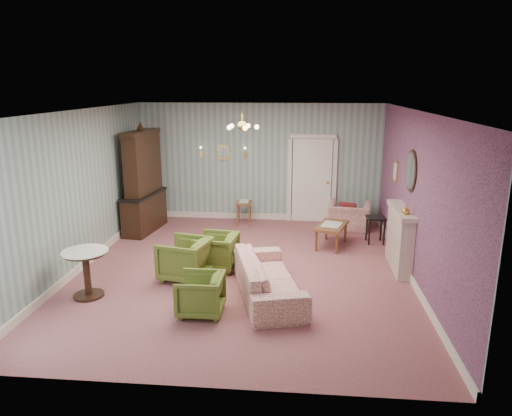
# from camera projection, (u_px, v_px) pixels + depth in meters

# --- Properties ---
(floor) EXTENTS (7.00, 7.00, 0.00)m
(floor) POSITION_uv_depth(u_px,v_px,m) (243.00, 271.00, 8.77)
(floor) COLOR #9A595D
(floor) RESTS_ON ground
(ceiling) EXTENTS (7.00, 7.00, 0.00)m
(ceiling) POSITION_uv_depth(u_px,v_px,m) (242.00, 111.00, 8.03)
(ceiling) COLOR white
(ceiling) RESTS_ON ground
(wall_back) EXTENTS (6.00, 0.00, 6.00)m
(wall_back) POSITION_uv_depth(u_px,v_px,m) (260.00, 163.00, 11.77)
(wall_back) COLOR gray
(wall_back) RESTS_ON ground
(wall_front) EXTENTS (6.00, 0.00, 6.00)m
(wall_front) POSITION_uv_depth(u_px,v_px,m) (203.00, 268.00, 5.03)
(wall_front) COLOR gray
(wall_front) RESTS_ON ground
(wall_left) EXTENTS (0.00, 7.00, 7.00)m
(wall_left) POSITION_uv_depth(u_px,v_px,m) (80.00, 191.00, 8.67)
(wall_left) COLOR gray
(wall_left) RESTS_ON ground
(wall_right) EXTENTS (0.00, 7.00, 7.00)m
(wall_right) POSITION_uv_depth(u_px,v_px,m) (416.00, 198.00, 8.13)
(wall_right) COLOR gray
(wall_right) RESTS_ON ground
(wall_right_floral) EXTENTS (0.00, 7.00, 7.00)m
(wall_right_floral) POSITION_uv_depth(u_px,v_px,m) (416.00, 198.00, 8.13)
(wall_right_floral) COLOR #C46283
(wall_right_floral) RESTS_ON ground
(door) EXTENTS (1.12, 0.12, 2.16)m
(door) POSITION_uv_depth(u_px,v_px,m) (312.00, 179.00, 11.71)
(door) COLOR white
(door) RESTS_ON floor
(olive_chair_a) EXTENTS (0.62, 0.66, 0.68)m
(olive_chair_a) POSITION_uv_depth(u_px,v_px,m) (200.00, 293.00, 7.06)
(olive_chair_a) COLOR #5C7027
(olive_chair_a) RESTS_ON floor
(olive_chair_b) EXTENTS (0.90, 0.93, 0.81)m
(olive_chair_b) POSITION_uv_depth(u_px,v_px,m) (185.00, 257.00, 8.32)
(olive_chair_b) COLOR #5C7027
(olive_chair_b) RESTS_ON floor
(olive_chair_c) EXTENTS (0.74, 0.78, 0.74)m
(olive_chair_c) POSITION_uv_depth(u_px,v_px,m) (216.00, 250.00, 8.80)
(olive_chair_c) COLOR #5C7027
(olive_chair_c) RESTS_ON floor
(sofa_chintz) EXTENTS (1.18, 2.28, 0.86)m
(sofa_chintz) POSITION_uv_depth(u_px,v_px,m) (268.00, 271.00, 7.64)
(sofa_chintz) COLOR #AD4650
(sofa_chintz) RESTS_ON floor
(wingback_chair) EXTENTS (1.05, 0.77, 0.84)m
(wingback_chair) POSITION_uv_depth(u_px,v_px,m) (349.00, 212.00, 11.22)
(wingback_chair) COLOR #AD4650
(wingback_chair) RESTS_ON floor
(dresser) EXTENTS (0.71, 1.54, 2.48)m
(dresser) POSITION_uv_depth(u_px,v_px,m) (143.00, 179.00, 10.87)
(dresser) COLOR black
(dresser) RESTS_ON floor
(fireplace) EXTENTS (0.30, 1.40, 1.16)m
(fireplace) POSITION_uv_depth(u_px,v_px,m) (400.00, 239.00, 8.75)
(fireplace) COLOR beige
(fireplace) RESTS_ON floor
(mantel_vase) EXTENTS (0.15, 0.15, 0.15)m
(mantel_vase) POSITION_uv_depth(u_px,v_px,m) (406.00, 210.00, 8.20)
(mantel_vase) COLOR gold
(mantel_vase) RESTS_ON fireplace
(oval_mirror) EXTENTS (0.04, 0.76, 0.84)m
(oval_mirror) POSITION_uv_depth(u_px,v_px,m) (411.00, 171.00, 8.42)
(oval_mirror) COLOR white
(oval_mirror) RESTS_ON wall_right
(framed_print) EXTENTS (0.04, 0.34, 0.42)m
(framed_print) POSITION_uv_depth(u_px,v_px,m) (396.00, 171.00, 9.78)
(framed_print) COLOR gold
(framed_print) RESTS_ON wall_right
(coffee_table) EXTENTS (0.79, 1.07, 0.49)m
(coffee_table) POSITION_uv_depth(u_px,v_px,m) (331.00, 235.00, 10.02)
(coffee_table) COLOR brown
(coffee_table) RESTS_ON floor
(side_table_black) EXTENTS (0.41, 0.41, 0.58)m
(side_table_black) POSITION_uv_depth(u_px,v_px,m) (375.00, 230.00, 10.23)
(side_table_black) COLOR black
(side_table_black) RESTS_ON floor
(pedestal_table) EXTENTS (0.77, 0.77, 0.79)m
(pedestal_table) POSITION_uv_depth(u_px,v_px,m) (87.00, 274.00, 7.61)
(pedestal_table) COLOR black
(pedestal_table) RESTS_ON floor
(nesting_table) EXTENTS (0.38, 0.48, 0.61)m
(nesting_table) POSITION_uv_depth(u_px,v_px,m) (244.00, 212.00, 11.60)
(nesting_table) COLOR brown
(nesting_table) RESTS_ON floor
(gilt_mirror_back) EXTENTS (0.28, 0.06, 0.36)m
(gilt_mirror_back) POSITION_uv_depth(u_px,v_px,m) (223.00, 152.00, 11.75)
(gilt_mirror_back) COLOR gold
(gilt_mirror_back) RESTS_ON wall_back
(sconce_left) EXTENTS (0.16, 0.12, 0.30)m
(sconce_left) POSITION_uv_depth(u_px,v_px,m) (201.00, 152.00, 11.78)
(sconce_left) COLOR gold
(sconce_left) RESTS_ON wall_back
(sconce_right) EXTENTS (0.16, 0.12, 0.30)m
(sconce_right) POSITION_uv_depth(u_px,v_px,m) (245.00, 153.00, 11.68)
(sconce_right) COLOR gold
(sconce_right) RESTS_ON wall_back
(chandelier) EXTENTS (0.56, 0.56, 0.36)m
(chandelier) POSITION_uv_depth(u_px,v_px,m) (242.00, 127.00, 8.10)
(chandelier) COLOR gold
(chandelier) RESTS_ON ceiling
(burgundy_cushion) EXTENTS (0.41, 0.28, 0.39)m
(burgundy_cushion) POSITION_uv_depth(u_px,v_px,m) (348.00, 211.00, 11.06)
(burgundy_cushion) COLOR maroon
(burgundy_cushion) RESTS_ON wingback_chair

